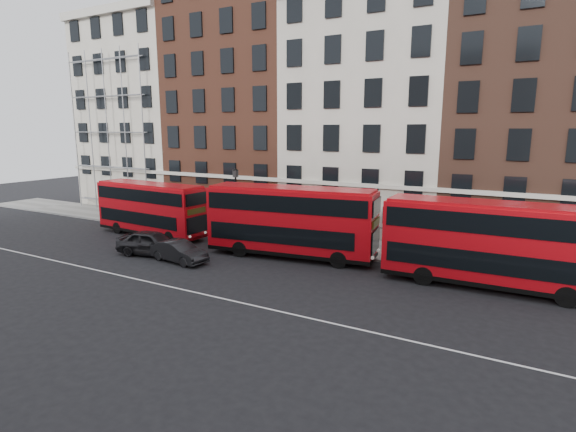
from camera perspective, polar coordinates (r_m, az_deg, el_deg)
The scene contains 12 objects.
ground at distance 24.10m, azimuth -3.91°, elevation -9.23°, with size 120.00×120.00×0.00m, color black.
pavement at distance 32.96m, azimuth 6.10°, elevation -3.55°, with size 80.00×5.00×0.15m, color gray.
kerb at distance 30.75m, azimuth 4.26°, elevation -4.58°, with size 80.00×0.30×0.16m, color gray.
road_centre_line at distance 22.56m, azimuth -6.73°, elevation -10.71°, with size 70.00×0.12×0.01m, color white.
building_terrace at distance 38.97m, azimuth 10.39°, elevation 13.65°, with size 64.00×11.95×22.00m.
bus_a at distance 36.94m, azimuth -17.10°, elevation 1.03°, with size 10.06×3.01×4.17m.
bus_b at distance 29.21m, azimuth 0.29°, elevation -0.50°, with size 11.32×4.11×4.65m.
bus_c at distance 25.81m, azimuth 24.28°, elevation -3.11°, with size 11.02×2.93×4.60m.
car_rear at distance 31.36m, azimuth -16.82°, elevation -3.30°, with size 1.96×4.88×1.66m, color black.
car_front at distance 29.41m, azimuth -13.70°, elevation -4.39°, with size 1.43×4.10×1.35m, color black.
lamp_post_left at distance 34.61m, azimuth -6.62°, elevation 2.21°, with size 0.44×0.44×5.33m.
iron_railings at distance 34.81m, azimuth 7.55°, elevation -1.83°, with size 6.60×0.06×1.00m, color black, non-canonical shape.
Camera 1 is at (12.42, -18.90, 8.33)m, focal length 28.00 mm.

